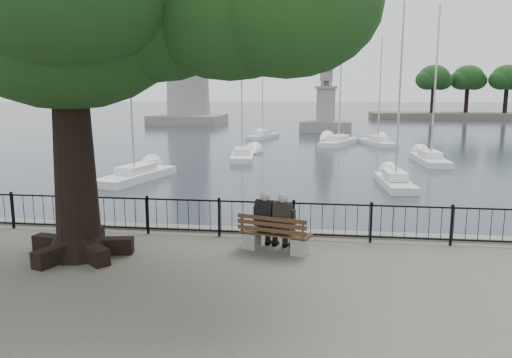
% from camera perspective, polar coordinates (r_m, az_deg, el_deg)
% --- Properties ---
extents(harbor, '(260.00, 260.00, 1.20)m').
position_cam_1_polar(harbor, '(14.08, 0.27, -8.09)').
color(harbor, slate).
rests_on(harbor, ground).
extents(railing, '(22.06, 0.06, 1.00)m').
position_cam_1_polar(railing, '(13.30, 0.00, -4.42)').
color(railing, black).
rests_on(railing, ground).
extents(bench, '(1.85, 0.99, 0.93)m').
position_cam_1_polar(bench, '(12.28, 2.15, -6.80)').
color(bench, gray).
rests_on(bench, ground).
extents(person_left, '(0.56, 0.80, 1.48)m').
position_cam_1_polar(person_left, '(12.36, 1.25, -4.97)').
color(person_left, black).
rests_on(person_left, ground).
extents(person_right, '(0.56, 0.80, 1.48)m').
position_cam_1_polar(person_right, '(12.20, 3.29, -5.19)').
color(person_right, black).
rests_on(person_right, ground).
extents(lighthouse, '(10.04, 10.04, 30.70)m').
position_cam_1_polar(lighthouse, '(75.33, -7.92, 16.16)').
color(lighthouse, slate).
rests_on(lighthouse, ground).
extents(lion_monument, '(5.92, 5.92, 8.75)m').
position_cam_1_polar(lion_monument, '(60.26, 7.94, 7.45)').
color(lion_monument, slate).
rests_on(lion_monument, ground).
extents(sailboat_a, '(2.97, 6.07, 10.21)m').
position_cam_1_polar(sailboat_a, '(28.25, -13.51, 0.46)').
color(sailboat_a, white).
rests_on(sailboat_a, ground).
extents(sailboat_b, '(2.14, 5.60, 12.23)m').
position_cam_1_polar(sailboat_b, '(35.88, -1.55, 2.84)').
color(sailboat_b, white).
rests_on(sailboat_b, ground).
extents(sailboat_c, '(1.69, 4.93, 9.28)m').
position_cam_1_polar(sailboat_c, '(26.67, 15.56, -0.19)').
color(sailboat_c, white).
rests_on(sailboat_c, ground).
extents(sailboat_d, '(1.86, 5.67, 10.55)m').
position_cam_1_polar(sailboat_d, '(35.98, 19.23, 2.23)').
color(sailboat_d, white).
rests_on(sailboat_d, ground).
extents(sailboat_f, '(3.86, 6.34, 13.70)m').
position_cam_1_polar(sailboat_f, '(46.04, 9.44, 4.35)').
color(sailboat_f, white).
rests_on(sailboat_f, ground).
extents(sailboat_g, '(3.20, 5.66, 9.82)m').
position_cam_1_polar(sailboat_g, '(46.55, 13.70, 4.16)').
color(sailboat_g, white).
rests_on(sailboat_g, ground).
extents(sailboat_h, '(3.05, 5.10, 12.46)m').
position_cam_1_polar(sailboat_h, '(51.61, 0.78, 5.10)').
color(sailboat_h, white).
rests_on(sailboat_h, ground).
extents(far_shore, '(30.00, 8.60, 9.18)m').
position_cam_1_polar(far_shore, '(92.84, 22.76, 8.79)').
color(far_shore, '#534D42').
rests_on(far_shore, ground).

